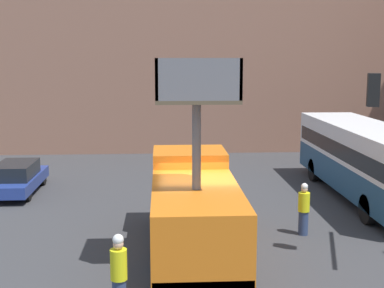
# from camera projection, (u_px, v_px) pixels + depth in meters

# --- Properties ---
(ground_plane) EXTENTS (120.00, 120.00, 0.00)m
(ground_plane) POSITION_uv_depth(u_px,v_px,m) (201.00, 248.00, 16.51)
(ground_plane) COLOR #38383A
(building_backdrop_far) EXTENTS (44.00, 10.00, 14.72)m
(building_backdrop_far) POSITION_uv_depth(u_px,v_px,m) (178.00, 35.00, 36.56)
(building_backdrop_far) COLOR #936651
(building_backdrop_far) RESTS_ON ground_plane
(utility_truck) EXTENTS (2.43, 7.28, 5.79)m
(utility_truck) POSITION_uv_depth(u_px,v_px,m) (194.00, 204.00, 15.86)
(utility_truck) COLOR orange
(utility_truck) RESTS_ON ground_plane
(city_bus) EXTENTS (2.58, 10.82, 3.06)m
(city_bus) POSITION_uv_depth(u_px,v_px,m) (365.00, 156.00, 21.95)
(city_bus) COLOR navy
(city_bus) RESTS_ON ground_plane
(road_worker_near_truck) EXTENTS (0.38, 0.38, 1.94)m
(road_worker_near_truck) POSITION_uv_depth(u_px,v_px,m) (119.00, 275.00, 11.96)
(road_worker_near_truck) COLOR navy
(road_worker_near_truck) RESTS_ON ground_plane
(road_worker_directing) EXTENTS (0.38, 0.38, 1.75)m
(road_worker_directing) POSITION_uv_depth(u_px,v_px,m) (304.00, 209.00, 17.58)
(road_worker_directing) COLOR navy
(road_worker_directing) RESTS_ON ground_plane
(parked_car_curbside) EXTENTS (1.72, 4.54, 1.37)m
(parked_car_curbside) POSITION_uv_depth(u_px,v_px,m) (17.00, 178.00, 23.00)
(parked_car_curbside) COLOR navy
(parked_car_curbside) RESTS_ON ground_plane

